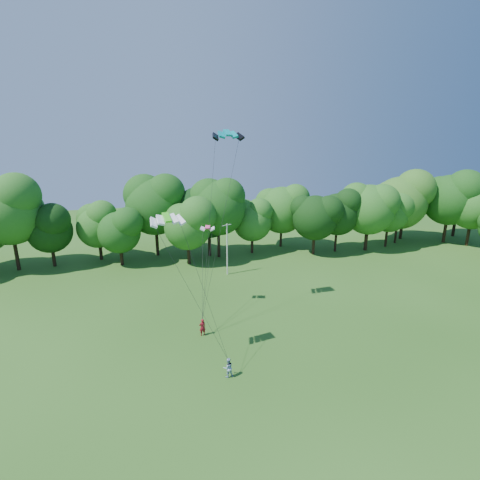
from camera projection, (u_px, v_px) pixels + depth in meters
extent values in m
plane|color=#245016|center=(296.00, 424.00, 25.11)|extent=(160.00, 160.00, 0.00)
cylinder|color=beige|center=(227.00, 249.00, 50.46)|extent=(0.18, 0.18, 7.15)
cube|color=beige|center=(227.00, 225.00, 49.51)|extent=(1.34, 0.65, 0.08)
imported|color=maroon|center=(202.00, 327.00, 35.86)|extent=(0.69, 0.51, 1.72)
imported|color=#9BB5D7|center=(228.00, 368.00, 29.77)|extent=(0.85, 0.68, 1.66)
cube|color=#048C94|center=(227.00, 133.00, 35.86)|extent=(3.00, 1.43, 0.66)
cube|color=#45E221|center=(167.00, 217.00, 28.58)|extent=(2.73, 1.61, 0.62)
cube|color=#FB4583|center=(208.00, 227.00, 39.24)|extent=(1.68, 1.14, 0.25)
cylinder|color=#312413|center=(209.00, 243.00, 58.67)|extent=(0.48, 0.48, 4.23)
ellipsoid|color=black|center=(209.00, 208.00, 57.11)|extent=(8.46, 8.46, 9.23)
cylinder|color=#381F16|center=(396.00, 229.00, 65.26)|extent=(0.51, 0.51, 4.93)
ellipsoid|color=#2F5F1D|center=(401.00, 192.00, 63.45)|extent=(9.85, 9.85, 10.75)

